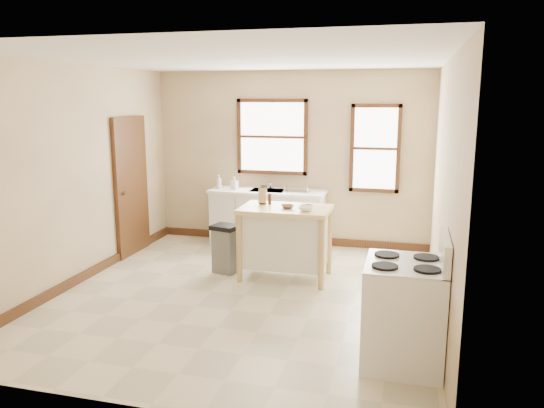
{
  "coord_description": "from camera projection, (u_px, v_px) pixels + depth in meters",
  "views": [
    {
      "loc": [
        1.87,
        -5.86,
        2.38
      ],
      "look_at": [
        0.24,
        0.4,
        1.07
      ],
      "focal_mm": 35.0,
      "sensor_mm": 36.0,
      "label": 1
    }
  ],
  "objects": [
    {
      "name": "bowl_b",
      "position": [
        307.0,
        207.0,
        6.89
      ],
      "size": [
        0.22,
        0.22,
        0.04
      ],
      "primitive_type": "imported",
      "rotation": [
        0.0,
        0.0,
        0.74
      ],
      "color": "brown",
      "rests_on": "kitchen_island"
    },
    {
      "name": "window_main",
      "position": [
        272.0,
        137.0,
        8.58
      ],
      "size": [
        1.17,
        0.06,
        1.22
      ],
      "primitive_type": null,
      "color": "#411C11",
      "rests_on": "wall_back"
    },
    {
      "name": "sink_counter",
      "position": [
        268.0,
        218.0,
        8.56
      ],
      "size": [
        1.86,
        0.62,
        0.92
      ],
      "primitive_type": null,
      "color": "silver",
      "rests_on": "ground"
    },
    {
      "name": "faucet",
      "position": [
        271.0,
        182.0,
        8.62
      ],
      "size": [
        0.03,
        0.03,
        0.22
      ],
      "primitive_type": "cylinder",
      "color": "silver",
      "rests_on": "sink_counter"
    },
    {
      "name": "window_side",
      "position": [
        375.0,
        149.0,
        8.2
      ],
      "size": [
        0.77,
        0.06,
        1.37
      ],
      "primitive_type": null,
      "color": "#411C11",
      "rests_on": "wall_back"
    },
    {
      "name": "kitchen_island",
      "position": [
        285.0,
        243.0,
        7.03
      ],
      "size": [
        1.18,
        0.75,
        0.96
      ],
      "primitive_type": null,
      "rotation": [
        0.0,
        0.0,
        0.0
      ],
      "color": "#ECC98A",
      "rests_on": "ground"
    },
    {
      "name": "wall_right",
      "position": [
        444.0,
        191.0,
        5.66
      ],
      "size": [
        0.04,
        5.0,
        2.8
      ],
      "primitive_type": "cube",
      "color": "#D4BE8B",
      "rests_on": "ground"
    },
    {
      "name": "bowl_a",
      "position": [
        287.0,
        207.0,
        6.87
      ],
      "size": [
        0.22,
        0.22,
        0.04
      ],
      "primitive_type": "imported",
      "rotation": [
        0.0,
        0.0,
        0.33
      ],
      "color": "brown",
      "rests_on": "kitchen_island"
    },
    {
      "name": "knife_block",
      "position": [
        263.0,
        196.0,
        7.16
      ],
      "size": [
        0.11,
        0.11,
        0.2
      ],
      "primitive_type": null,
      "rotation": [
        0.0,
        0.0,
        0.14
      ],
      "color": "tan",
      "rests_on": "kitchen_island"
    },
    {
      "name": "ceiling",
      "position": [
        242.0,
        59.0,
        5.94
      ],
      "size": [
        5.0,
        5.0,
        0.0
      ],
      "primitive_type": "plane",
      "rotation": [
        3.14,
        0.0,
        0.0
      ],
      "color": "white",
      "rests_on": "ground"
    },
    {
      "name": "pepper_grinder",
      "position": [
        270.0,
        199.0,
        7.12
      ],
      "size": [
        0.05,
        0.05,
        0.15
      ],
      "primitive_type": "cylinder",
      "rotation": [
        0.0,
        0.0,
        0.26
      ],
      "color": "#461F13",
      "rests_on": "kitchen_island"
    },
    {
      "name": "baseboard_back",
      "position": [
        289.0,
        239.0,
        8.83
      ],
      "size": [
        4.5,
        0.04,
        0.12
      ],
      "primitive_type": "cube",
      "color": "#411C11",
      "rests_on": "ground"
    },
    {
      "name": "soap_bottle_a",
      "position": [
        219.0,
        182.0,
        8.6
      ],
      "size": [
        0.09,
        0.09,
        0.22
      ],
      "primitive_type": "imported",
      "rotation": [
        0.0,
        0.0,
        -0.01
      ],
      "color": "#B2B2B2",
      "rests_on": "sink_counter"
    },
    {
      "name": "soap_bottle_b",
      "position": [
        235.0,
        183.0,
        8.53
      ],
      "size": [
        0.11,
        0.12,
        0.21
      ],
      "primitive_type": "imported",
      "rotation": [
        0.0,
        0.0,
        -0.27
      ],
      "color": "#B2B2B2",
      "rests_on": "sink_counter"
    },
    {
      "name": "trash_bin",
      "position": [
        226.0,
        249.0,
        7.29
      ],
      "size": [
        0.4,
        0.36,
        0.67
      ],
      "primitive_type": null,
      "rotation": [
        0.0,
        0.0,
        -0.24
      ],
      "color": "#5B5B59",
      "rests_on": "ground"
    },
    {
      "name": "gas_stove",
      "position": [
        404.0,
        299.0,
        4.74
      ],
      "size": [
        0.76,
        0.77,
        1.22
      ],
      "primitive_type": null,
      "color": "white",
      "rests_on": "ground"
    },
    {
      "name": "bowl_c",
      "position": [
        306.0,
        209.0,
        6.71
      ],
      "size": [
        0.24,
        0.24,
        0.06
      ],
      "primitive_type": "imported",
      "rotation": [
        0.0,
        0.0,
        -0.43
      ],
      "color": "white",
      "rests_on": "kitchen_island"
    },
    {
      "name": "wall_back",
      "position": [
        290.0,
        159.0,
        8.59
      ],
      "size": [
        4.5,
        0.04,
        2.8
      ],
      "primitive_type": "cube",
      "color": "#D4BE8B",
      "rests_on": "ground"
    },
    {
      "name": "door_left",
      "position": [
        131.0,
        186.0,
        8.07
      ],
      "size": [
        0.06,
        0.9,
        2.1
      ],
      "primitive_type": "cube",
      "color": "#411C11",
      "rests_on": "ground"
    },
    {
      "name": "wall_left",
      "position": [
        76.0,
        175.0,
        6.77
      ],
      "size": [
        0.04,
        5.0,
        2.8
      ],
      "primitive_type": "cube",
      "color": "#D4BE8B",
      "rests_on": "ground"
    },
    {
      "name": "baseboard_left",
      "position": [
        85.0,
        275.0,
        7.03
      ],
      "size": [
        0.04,
        5.0,
        0.12
      ],
      "primitive_type": "cube",
      "color": "#411C11",
      "rests_on": "ground"
    },
    {
      "name": "dish_rack",
      "position": [
        298.0,
        189.0,
        8.31
      ],
      "size": [
        0.45,
        0.39,
        0.1
      ],
      "primitive_type": null,
      "rotation": [
        0.0,
        0.0,
        0.29
      ],
      "color": "silver",
      "rests_on": "sink_counter"
    },
    {
      "name": "floor",
      "position": [
        245.0,
        295.0,
        6.49
      ],
      "size": [
        5.0,
        5.0,
        0.0
      ],
      "primitive_type": "plane",
      "color": "#C2B899",
      "rests_on": "ground"
    }
  ]
}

